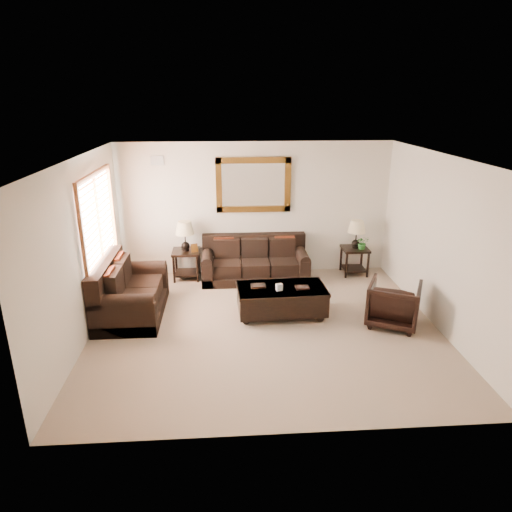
{
  "coord_description": "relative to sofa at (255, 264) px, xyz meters",
  "views": [
    {
      "loc": [
        -0.61,
        -6.57,
        3.52
      ],
      "look_at": [
        -0.11,
        0.6,
        1.0
      ],
      "focal_mm": 32.0,
      "sensor_mm": 36.0,
      "label": 1
    }
  ],
  "objects": [
    {
      "name": "end_table_right",
      "position": [
        2.09,
        0.12,
        0.44
      ],
      "size": [
        0.52,
        0.52,
        1.15
      ],
      "color": "black",
      "rests_on": "room"
    },
    {
      "name": "window",
      "position": [
        -2.67,
        -1.18,
        1.24
      ],
      "size": [
        0.07,
        1.96,
        1.66
      ],
      "color": "white",
      "rests_on": "room"
    },
    {
      "name": "loveseat",
      "position": [
        -2.25,
        -1.48,
        0.04
      ],
      "size": [
        1.02,
        1.72,
        0.97
      ],
      "rotation": [
        0.0,
        0.0,
        1.57
      ],
      "color": "black",
      "rests_on": "room"
    },
    {
      "name": "mirror",
      "position": [
        0.0,
        0.38,
        1.54
      ],
      "size": [
        1.5,
        0.06,
        1.1
      ],
      "color": "#442B0D",
      "rests_on": "room"
    },
    {
      "name": "sofa",
      "position": [
        0.0,
        0.0,
        0.0
      ],
      "size": [
        2.11,
        0.91,
        0.86
      ],
      "color": "black",
      "rests_on": "room"
    },
    {
      "name": "coffee_table",
      "position": [
        0.34,
        -1.68,
        0.0
      ],
      "size": [
        1.51,
        0.86,
        0.63
      ],
      "rotation": [
        0.0,
        0.0,
        0.04
      ],
      "color": "black",
      "rests_on": "room"
    },
    {
      "name": "potted_plant",
      "position": [
        2.2,
        0.02,
        0.36
      ],
      "size": [
        0.26,
        0.29,
        0.22
      ],
      "primitive_type": "imported",
      "rotation": [
        0.0,
        0.0,
        0.04
      ],
      "color": "#246021",
      "rests_on": "end_table_right"
    },
    {
      "name": "armchair",
      "position": [
        2.1,
        -2.14,
        0.09
      ],
      "size": [
        1.02,
        1.0,
        0.8
      ],
      "primitive_type": "imported",
      "rotation": [
        0.0,
        0.0,
        2.68
      ],
      "color": "black",
      "rests_on": "floor"
    },
    {
      "name": "room",
      "position": [
        0.03,
        -2.08,
        1.04
      ],
      "size": [
        5.51,
        5.01,
        2.71
      ],
      "color": "#89725E",
      "rests_on": "ground"
    },
    {
      "name": "air_vent",
      "position": [
        -1.87,
        0.4,
        2.04
      ],
      "size": [
        0.25,
        0.02,
        0.18
      ],
      "primitive_type": "cube",
      "color": "#999999",
      "rests_on": "room"
    },
    {
      "name": "end_table_left",
      "position": [
        -1.38,
        0.1,
        0.47
      ],
      "size": [
        0.55,
        0.55,
        1.2
      ],
      "color": "black",
      "rests_on": "room"
    }
  ]
}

